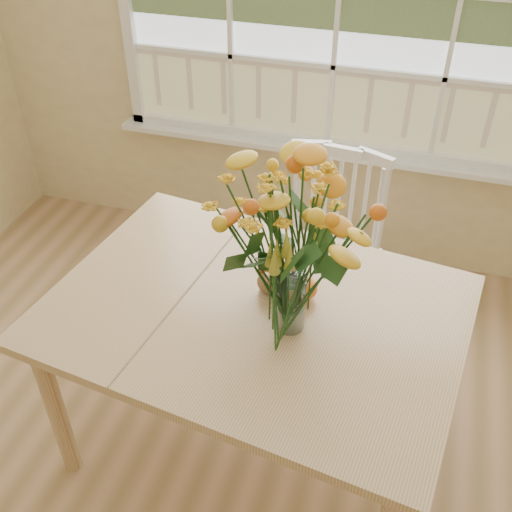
% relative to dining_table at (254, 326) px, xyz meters
% --- Properties ---
extents(wall_back, '(4.00, 0.02, 2.70)m').
position_rel_dining_table_xyz_m(wall_back, '(-0.02, 1.49, 0.65)').
color(wall_back, '#D3BB87').
rests_on(wall_back, floor).
extents(dining_table, '(1.59, 1.23, 0.79)m').
position_rel_dining_table_xyz_m(dining_table, '(0.00, 0.00, 0.00)').
color(dining_table, tan).
rests_on(dining_table, floor).
extents(windsor_chair, '(0.50, 0.48, 1.00)m').
position_rel_dining_table_xyz_m(windsor_chair, '(0.14, 0.76, -0.14)').
color(windsor_chair, white).
rests_on(windsor_chair, floor).
extents(flower_vase, '(0.48, 0.48, 0.57)m').
position_rel_dining_table_xyz_m(flower_vase, '(0.14, -0.05, 0.43)').
color(flower_vase, white).
rests_on(flower_vase, dining_table).
extents(pumpkin, '(0.10, 0.10, 0.08)m').
position_rel_dining_table_xyz_m(pumpkin, '(0.15, 0.10, 0.13)').
color(pumpkin, orange).
rests_on(pumpkin, dining_table).
extents(turkey_figurine, '(0.11, 0.10, 0.11)m').
position_rel_dining_table_xyz_m(turkey_figurine, '(0.02, 0.09, 0.14)').
color(turkey_figurine, '#CCB78C').
rests_on(turkey_figurine, dining_table).
extents(dark_gourd, '(0.12, 0.09, 0.08)m').
position_rel_dining_table_xyz_m(dark_gourd, '(0.10, 0.11, 0.13)').
color(dark_gourd, '#38160F').
rests_on(dark_gourd, dining_table).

